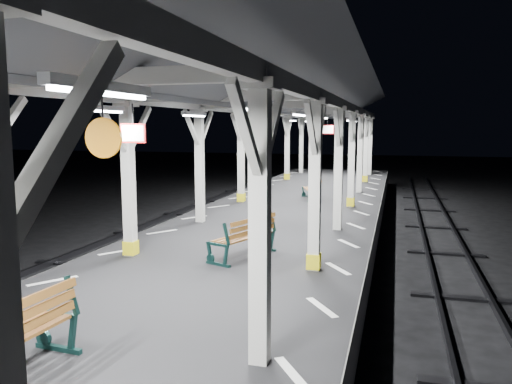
% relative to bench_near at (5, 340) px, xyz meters
% --- Properties ---
extents(ground, '(120.00, 120.00, 0.00)m').
position_rel_bench_near_xyz_m(ground, '(0.46, 3.30, -1.54)').
color(ground, black).
rests_on(ground, ground).
extents(platform, '(6.00, 50.00, 1.00)m').
position_rel_bench_near_xyz_m(platform, '(0.46, 3.30, -1.04)').
color(platform, black).
rests_on(platform, ground).
extents(hazard_stripes_left, '(1.00, 48.00, 0.01)m').
position_rel_bench_near_xyz_m(hazard_stripes_left, '(-1.99, 3.30, -0.53)').
color(hazard_stripes_left, silver).
rests_on(hazard_stripes_left, platform).
extents(hazard_stripes_right, '(1.00, 48.00, 0.01)m').
position_rel_bench_near_xyz_m(hazard_stripes_right, '(2.91, 3.30, -0.53)').
color(hazard_stripes_right, silver).
rests_on(hazard_stripes_right, platform).
extents(canopy, '(5.40, 49.00, 4.65)m').
position_rel_bench_near_xyz_m(canopy, '(0.46, 3.28, 3.02)').
color(canopy, beige).
rests_on(canopy, platform).
extents(bench_near, '(0.82, 1.90, 1.01)m').
position_rel_bench_near_xyz_m(bench_near, '(0.00, 0.00, 0.00)').
color(bench_near, '#11302E').
rests_on(bench_near, platform).
extents(bench_mid, '(1.16, 1.79, 0.91)m').
position_rel_bench_near_xyz_m(bench_mid, '(0.93, 5.79, -0.05)').
color(bench_mid, '#11302E').
rests_on(bench_mid, platform).
extents(bench_far, '(0.98, 1.56, 0.79)m').
position_rel_bench_near_xyz_m(bench_far, '(0.91, 14.76, -0.11)').
color(bench_far, '#11302E').
rests_on(bench_far, platform).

